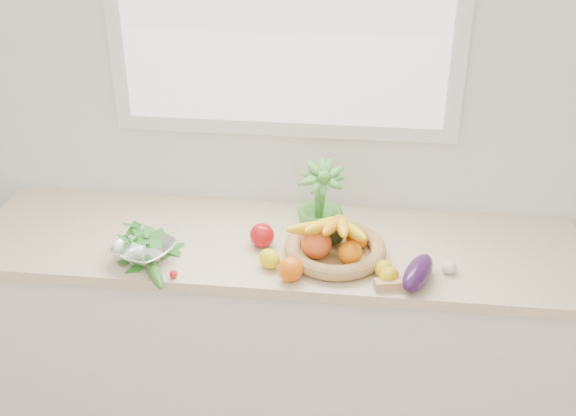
# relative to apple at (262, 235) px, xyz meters

# --- Properties ---
(back_wall) EXTENTS (4.50, 0.02, 2.70)m
(back_wall) POSITION_rel_apple_xyz_m (0.04, 0.34, 0.41)
(back_wall) COLOR white
(back_wall) RESTS_ON ground
(counter_cabinet) EXTENTS (2.20, 0.58, 0.86)m
(counter_cabinet) POSITION_rel_apple_xyz_m (0.04, 0.04, -0.51)
(counter_cabinet) COLOR silver
(counter_cabinet) RESTS_ON ground
(countertop) EXTENTS (2.24, 0.62, 0.04)m
(countertop) POSITION_rel_apple_xyz_m (0.04, 0.04, -0.06)
(countertop) COLOR beige
(countertop) RESTS_ON counter_cabinet
(orange_loose) EXTENTS (0.10, 0.10, 0.08)m
(orange_loose) POSITION_rel_apple_xyz_m (0.13, -0.20, -0.00)
(orange_loose) COLOR #ED6307
(orange_loose) RESTS_ON countertop
(lemon_a) EXTENTS (0.07, 0.08, 0.06)m
(lemon_a) POSITION_rel_apple_xyz_m (0.44, -0.14, -0.02)
(lemon_a) COLOR yellow
(lemon_a) RESTS_ON countertop
(lemon_b) EXTENTS (0.10, 0.10, 0.06)m
(lemon_b) POSITION_rel_apple_xyz_m (0.46, -0.19, -0.01)
(lemon_b) COLOR gold
(lemon_b) RESTS_ON countertop
(lemon_c) EXTENTS (0.11, 0.11, 0.07)m
(lemon_c) POSITION_rel_apple_xyz_m (0.05, -0.13, -0.01)
(lemon_c) COLOR yellow
(lemon_c) RESTS_ON countertop
(apple) EXTENTS (0.11, 0.11, 0.09)m
(apple) POSITION_rel_apple_xyz_m (0.00, 0.00, 0.00)
(apple) COLOR #B90E12
(apple) RESTS_ON countertop
(ginger) EXTENTS (0.11, 0.06, 0.03)m
(ginger) POSITION_rel_apple_xyz_m (0.46, -0.21, -0.03)
(ginger) COLOR tan
(ginger) RESTS_ON countertop
(garlic_a) EXTENTS (0.08, 0.08, 0.05)m
(garlic_a) POSITION_rel_apple_xyz_m (0.21, 0.04, -0.02)
(garlic_a) COLOR silver
(garlic_a) RESTS_ON countertop
(garlic_b) EXTENTS (0.06, 0.06, 0.04)m
(garlic_b) POSITION_rel_apple_xyz_m (0.23, 0.02, -0.02)
(garlic_b) COLOR silver
(garlic_b) RESTS_ON countertop
(garlic_c) EXTENTS (0.07, 0.07, 0.05)m
(garlic_c) POSITION_rel_apple_xyz_m (0.66, -0.10, -0.02)
(garlic_c) COLOR white
(garlic_c) RESTS_ON countertop
(eggplant) EXTENTS (0.15, 0.23, 0.09)m
(eggplant) POSITION_rel_apple_xyz_m (0.55, -0.17, -0.00)
(eggplant) COLOR #2E103C
(eggplant) RESTS_ON countertop
(cucumber) EXTENTS (0.14, 0.22, 0.04)m
(cucumber) POSITION_rel_apple_xyz_m (-0.34, -0.24, -0.02)
(cucumber) COLOR #1F5E1B
(cucumber) RESTS_ON countertop
(radish) EXTENTS (0.04, 0.04, 0.03)m
(radish) POSITION_rel_apple_xyz_m (-0.27, -0.24, -0.03)
(radish) COLOR red
(radish) RESTS_ON countertop
(potted_herb) EXTENTS (0.17, 0.17, 0.31)m
(potted_herb) POSITION_rel_apple_xyz_m (0.20, 0.10, 0.09)
(potted_herb) COLOR #458F34
(potted_herb) RESTS_ON countertop
(fruit_basket) EXTENTS (0.43, 0.43, 0.19)m
(fruit_basket) POSITION_rel_apple_xyz_m (0.26, -0.04, 0.01)
(fruit_basket) COLOR tan
(fruit_basket) RESTS_ON countertop
(colander_with_spinach) EXTENTS (0.27, 0.27, 0.11)m
(colander_with_spinach) POSITION_rel_apple_xyz_m (-0.40, -0.14, 0.01)
(colander_with_spinach) COLOR white
(colander_with_spinach) RESTS_ON countertop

